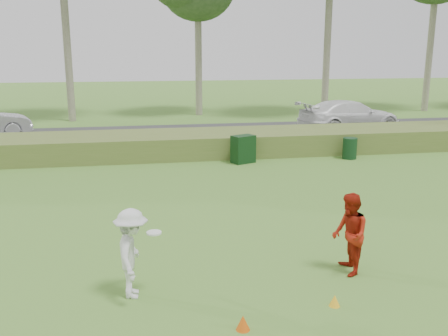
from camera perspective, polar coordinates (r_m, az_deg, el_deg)
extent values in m
plane|color=#427727|center=(9.77, 4.26, -12.94)|extent=(120.00, 120.00, 0.00)
cube|color=#4F6629|center=(20.94, -3.88, 2.80)|extent=(80.00, 3.00, 0.90)
cube|color=#2D2D2D|center=(25.91, -5.10, 3.92)|extent=(80.00, 6.00, 0.06)
cylinder|color=gray|center=(33.25, -2.97, 15.97)|extent=(0.44, 0.44, 11.50)
cylinder|color=gray|center=(33.39, 11.93, 17.85)|extent=(0.44, 0.44, 14.00)
cylinder|color=gray|center=(38.15, 22.82, 16.17)|extent=(0.44, 0.44, 13.50)
imported|color=silver|center=(9.09, -10.49, -9.58)|extent=(0.69, 1.10, 1.63)
cylinder|color=white|center=(8.96, -8.01, -7.34)|extent=(0.27, 0.27, 0.03)
imported|color=#A01C0D|center=(10.12, 14.17, -7.35)|extent=(0.71, 0.86, 1.63)
cone|color=#DA520B|center=(8.26, 2.18, -17.25)|extent=(0.23, 0.23, 0.25)
cone|color=yellow|center=(9.12, 12.53, -14.57)|extent=(0.19, 0.19, 0.21)
cube|color=black|center=(19.32, 2.21, 2.17)|extent=(1.00, 0.84, 1.07)
cylinder|color=#113318|center=(20.67, 14.18, 2.20)|extent=(0.63, 0.63, 0.85)
imported|color=white|center=(27.27, 14.14, 5.82)|extent=(5.88, 3.21, 1.62)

